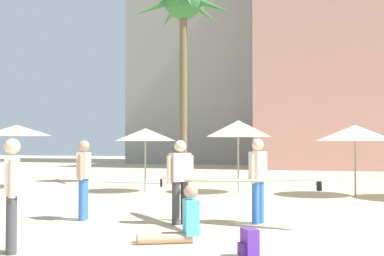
{
  "coord_description": "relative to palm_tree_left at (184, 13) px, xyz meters",
  "views": [
    {
      "loc": [
        2.76,
        -4.68,
        1.63
      ],
      "look_at": [
        0.04,
        4.94,
        1.94
      ],
      "focal_mm": 48.68,
      "sensor_mm": 36.0,
      "label": 1
    }
  ],
  "objects": [
    {
      "name": "cafe_umbrella_1",
      "position": [
        2.84,
        -3.11,
        -4.86
      ],
      "size": [
        2.19,
        2.19,
        2.42
      ],
      "color": "gray",
      "rests_on": "ground"
    },
    {
      "name": "cafe_umbrella_5",
      "position": [
        -5.46,
        -3.44,
        -4.87
      ],
      "size": [
        2.54,
        2.54,
        2.34
      ],
      "color": "gray",
      "rests_on": "ground"
    },
    {
      "name": "person_far_right",
      "position": [
        3.52,
        -11.96,
        -6.68
      ],
      "size": [
        1.07,
        0.79,
        0.96
      ],
      "rotation": [
        0.0,
        0.0,
        3.6
      ],
      "color": "tan",
      "rests_on": "ground"
    },
    {
      "name": "person_mid_right",
      "position": [
        0.79,
        -10.13,
        -6.07
      ],
      "size": [
        0.3,
        0.61,
        1.71
      ],
      "rotation": [
        0.0,
        0.0,
        3.36
      ],
      "color": "blue",
      "rests_on": "ground"
    },
    {
      "name": "cafe_umbrella_2",
      "position": [
        -0.27,
        -3.66,
        -5.06
      ],
      "size": [
        2.09,
        2.09,
        2.17
      ],
      "color": "gray",
      "rests_on": "ground"
    },
    {
      "name": "person_mid_left",
      "position": [
        2.97,
        -10.03,
        -6.09
      ],
      "size": [
        2.33,
        2.53,
        1.71
      ],
      "rotation": [
        0.0,
        0.0,
        5.5
      ],
      "color": "#3D3D42",
      "rests_on": "ground"
    },
    {
      "name": "cafe_umbrella_0",
      "position": [
        6.58,
        -3.1,
        -5.03
      ],
      "size": [
        2.46,
        2.46,
        2.23
      ],
      "color": "gray",
      "rests_on": "ground"
    },
    {
      "name": "hotel_tower_gray",
      "position": [
        -4.91,
        25.83,
        4.97
      ],
      "size": [
        12.44,
        11.53,
        23.96
      ],
      "primitive_type": "cube",
      "color": "gray",
      "rests_on": "ground"
    },
    {
      "name": "person_near_right",
      "position": [
        1.35,
        -13.49,
        -6.07
      ],
      "size": [
        0.43,
        0.55,
        1.72
      ],
      "rotation": [
        0.0,
        0.0,
        0.61
      ],
      "color": "#3D3D42",
      "rests_on": "ground"
    },
    {
      "name": "person_near_left",
      "position": [
        4.47,
        -9.73,
        -6.08
      ],
      "size": [
        3.17,
        1.1,
        1.74
      ],
      "rotation": [
        0.0,
        0.0,
        2.8
      ],
      "color": "blue",
      "rests_on": "ground"
    },
    {
      "name": "palm_tree_left",
      "position": [
        0.0,
        0.0,
        0.0
      ],
      "size": [
        4.01,
        3.88,
        8.34
      ],
      "color": "brown",
      "rests_on": "ground"
    },
    {
      "name": "backpack",
      "position": [
        4.83,
        -12.84,
        -6.81
      ],
      "size": [
        0.34,
        0.35,
        0.42
      ],
      "rotation": [
        0.0,
        0.0,
        3.7
      ],
      "color": "#5E2C86",
      "rests_on": "ground"
    }
  ]
}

